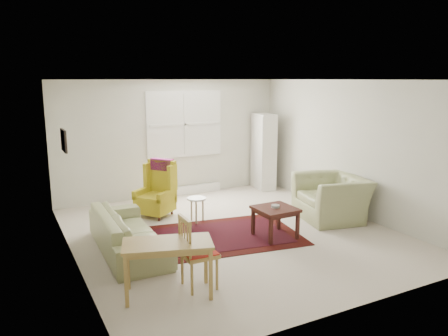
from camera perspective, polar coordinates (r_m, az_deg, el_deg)
name	(u,v)px	position (r m, az deg, el deg)	size (l,w,h in m)	color
room	(228,157)	(7.19, 0.46, 1.50)	(5.04, 5.54, 2.51)	beige
rug	(217,236)	(7.17, -0.92, -8.85)	(2.63, 1.69, 0.03)	black
sofa	(128,224)	(6.63, -12.43, -7.19)	(2.05, 0.80, 0.83)	#8F9664
armchair	(332,193)	(8.16, 13.88, -3.24)	(1.22, 1.06, 0.95)	#8F9664
wingback_chair	(155,189)	(8.16, -9.05, -2.69)	(0.60, 0.64, 1.05)	#B2A31B
coffee_table	(275,222)	(7.12, 6.68, -7.04)	(0.61, 0.61, 0.50)	#3B1612
stool	(197,210)	(7.83, -3.57, -5.44)	(0.34, 0.34, 0.45)	white
cabinet	(264,152)	(10.11, 5.20, 2.16)	(0.36, 0.69, 1.73)	silver
desk	(168,268)	(5.30, -7.30, -12.88)	(1.04, 0.52, 0.66)	#A28241
desk_chair	(199,252)	(5.39, -3.27, -10.86)	(0.40, 0.40, 0.92)	#A28241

